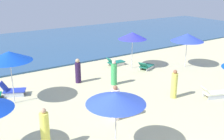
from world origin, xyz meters
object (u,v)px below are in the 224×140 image
at_px(beachgoer_0, 114,74).
at_px(beachgoer_3, 78,71).
at_px(umbrella_2, 187,37).
at_px(umbrella_1, 132,36).
at_px(umbrella_6, 9,56).
at_px(lounge_chair_6_0, 12,90).
at_px(lounge_chair_1_1, 115,62).
at_px(beachgoer_5, 115,104).
at_px(umbrella_0, 116,98).
at_px(lounge_chair_1_0, 146,66).
at_px(beachgoer_2, 174,85).
at_px(beachgoer_4, 45,131).
at_px(lounge_chair_5_1, 214,93).

distance_m(beachgoer_0, beachgoer_3, 2.23).
relative_size(umbrella_2, beachgoer_0, 1.62).
height_order(umbrella_1, umbrella_6, umbrella_6).
height_order(umbrella_2, lounge_chair_6_0, umbrella_2).
distance_m(lounge_chair_1_1, umbrella_2, 5.47).
bearing_deg(beachgoer_5, umbrella_2, 93.61).
distance_m(umbrella_0, lounge_chair_1_0, 10.35).
height_order(umbrella_6, beachgoer_2, umbrella_6).
relative_size(beachgoer_0, beachgoer_4, 0.88).
height_order(lounge_chair_6_0, beachgoer_3, beachgoer_3).
distance_m(lounge_chair_1_1, lounge_chair_5_1, 7.82).
bearing_deg(beachgoer_3, beachgoer_0, -2.97).
height_order(lounge_chair_1_1, umbrella_6, umbrella_6).
xyz_separation_m(umbrella_0, beachgoer_4, (-2.01, 1.65, -1.42)).
bearing_deg(lounge_chair_1_1, umbrella_0, 145.45).
distance_m(umbrella_2, beachgoer_2, 6.07).
bearing_deg(umbrella_6, beachgoer_5, -52.08).
distance_m(umbrella_1, beachgoer_5, 7.88).
bearing_deg(umbrella_0, umbrella_1, 49.28).
bearing_deg(umbrella_0, lounge_chair_1_0, 43.49).
distance_m(umbrella_1, beachgoer_2, 5.77).
bearing_deg(lounge_chair_6_0, lounge_chair_1_0, -68.28).
relative_size(lounge_chair_1_1, umbrella_2, 0.56).
bearing_deg(lounge_chair_1_0, beachgoer_5, 108.20).
xyz_separation_m(umbrella_0, beachgoer_3, (2.19, 7.33, -1.50)).
xyz_separation_m(umbrella_6, beachgoer_2, (7.33, -4.05, -1.77)).
height_order(lounge_chair_6_0, beachgoer_0, beachgoer_0).
bearing_deg(lounge_chair_1_0, beachgoer_0, 87.26).
relative_size(umbrella_0, beachgoer_0, 1.60).
bearing_deg(umbrella_1, lounge_chair_1_0, -51.78).
xyz_separation_m(lounge_chair_1_0, lounge_chair_5_1, (-0.15, -5.78, 0.01)).
bearing_deg(umbrella_0, beachgoer_5, 56.19).
relative_size(lounge_chair_1_1, lounge_chair_6_0, 0.95).
xyz_separation_m(beachgoer_2, beachgoer_3, (-3.23, 4.90, -0.02)).
height_order(umbrella_2, beachgoer_0, umbrella_2).
relative_size(lounge_chair_1_0, lounge_chair_6_0, 0.98).
height_order(lounge_chair_6_0, beachgoer_2, beachgoer_2).
bearing_deg(beachgoer_5, lounge_chair_1_0, 109.57).
bearing_deg(lounge_chair_5_1, umbrella_6, 81.05).
bearing_deg(beachgoer_3, lounge_chair_5_1, -11.33).
xyz_separation_m(lounge_chair_1_1, beachgoer_3, (-3.87, -1.63, 0.46)).
bearing_deg(beachgoer_2, umbrella_0, 151.42).
distance_m(lounge_chair_1_0, beachgoer_5, 7.65).
distance_m(beachgoer_3, beachgoer_4, 7.06).
distance_m(umbrella_2, beachgoer_0, 6.51).
bearing_deg(beachgoer_0, umbrella_2, 24.36).
distance_m(umbrella_0, lounge_chair_6_0, 7.95).
bearing_deg(umbrella_6, beachgoer_0, -6.41).
height_order(beachgoer_3, beachgoer_4, beachgoer_4).
bearing_deg(beachgoer_3, umbrella_0, -67.45).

